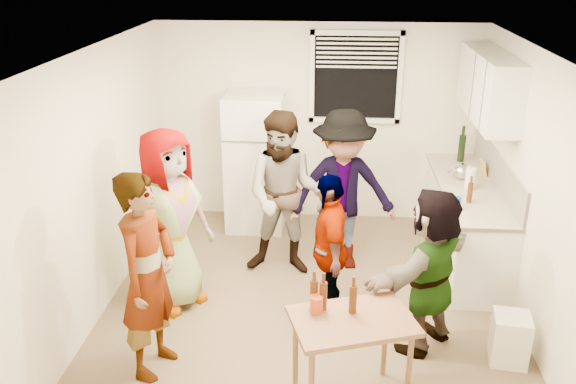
# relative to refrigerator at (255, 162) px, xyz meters

# --- Properties ---
(room) EXTENTS (4.00, 4.50, 2.50)m
(room) POSITION_rel_refrigerator_xyz_m (0.75, -1.88, -0.85)
(room) COLOR white
(room) RESTS_ON ground
(window) EXTENTS (1.12, 0.10, 1.06)m
(window) POSITION_rel_refrigerator_xyz_m (1.20, 0.33, 1.00)
(window) COLOR white
(window) RESTS_ON room
(refrigerator) EXTENTS (0.70, 0.70, 1.70)m
(refrigerator) POSITION_rel_refrigerator_xyz_m (0.00, 0.00, 0.00)
(refrigerator) COLOR white
(refrigerator) RESTS_ON ground
(counter_lower) EXTENTS (0.60, 2.20, 0.86)m
(counter_lower) POSITION_rel_refrigerator_xyz_m (2.45, -0.73, -0.42)
(counter_lower) COLOR white
(counter_lower) RESTS_ON ground
(countertop) EXTENTS (0.64, 2.22, 0.04)m
(countertop) POSITION_rel_refrigerator_xyz_m (2.45, -0.73, 0.03)
(countertop) COLOR #C2B69C
(countertop) RESTS_ON counter_lower
(backsplash) EXTENTS (0.03, 2.20, 0.36)m
(backsplash) POSITION_rel_refrigerator_xyz_m (2.74, -0.73, 0.23)
(backsplash) COLOR beige
(backsplash) RESTS_ON countertop
(upper_cabinets) EXTENTS (0.34, 1.60, 0.70)m
(upper_cabinets) POSITION_rel_refrigerator_xyz_m (2.58, -0.53, 1.10)
(upper_cabinets) COLOR white
(upper_cabinets) RESTS_ON room
(kettle) EXTENTS (0.27, 0.23, 0.20)m
(kettle) POSITION_rel_refrigerator_xyz_m (2.40, -0.53, 0.05)
(kettle) COLOR silver
(kettle) RESTS_ON countertop
(paper_towel) EXTENTS (0.11, 0.11, 0.24)m
(paper_towel) POSITION_rel_refrigerator_xyz_m (2.43, -0.83, 0.05)
(paper_towel) COLOR white
(paper_towel) RESTS_ON countertop
(wine_bottle) EXTENTS (0.08, 0.08, 0.33)m
(wine_bottle) POSITION_rel_refrigerator_xyz_m (2.50, 0.08, 0.05)
(wine_bottle) COLOR black
(wine_bottle) RESTS_ON countertop
(beer_bottle_counter) EXTENTS (0.05, 0.05, 0.21)m
(beer_bottle_counter) POSITION_rel_refrigerator_xyz_m (2.35, -1.22, 0.05)
(beer_bottle_counter) COLOR #47230C
(beer_bottle_counter) RESTS_ON countertop
(blue_cup) EXTENTS (0.09, 0.09, 0.12)m
(blue_cup) POSITION_rel_refrigerator_xyz_m (2.19, -1.38, 0.05)
(blue_cup) COLOR #053DC6
(blue_cup) RESTS_ON countertop
(picture_frame) EXTENTS (0.02, 0.20, 0.17)m
(picture_frame) POSITION_rel_refrigerator_xyz_m (2.67, -0.36, 0.13)
(picture_frame) COLOR tan
(picture_frame) RESTS_ON countertop
(trash_bin) EXTENTS (0.34, 0.34, 0.44)m
(trash_bin) POSITION_rel_refrigerator_xyz_m (2.50, -2.59, -0.60)
(trash_bin) COLOR white
(trash_bin) RESTS_ON ground
(beer_bottle_table) EXTENTS (0.06, 0.06, 0.23)m
(beer_bottle_table) POSITION_rel_refrigerator_xyz_m (1.13, -3.11, -0.09)
(beer_bottle_table) COLOR #47230C
(beer_bottle_table) RESTS_ON serving_table
(red_cup) EXTENTS (0.10, 0.10, 0.13)m
(red_cup) POSITION_rel_refrigerator_xyz_m (0.86, -3.13, -0.09)
(red_cup) COLOR #BB431E
(red_cup) RESTS_ON serving_table
(guest_grey) EXTENTS (1.98, 1.78, 0.58)m
(guest_grey) POSITION_rel_refrigerator_xyz_m (-0.58, -1.89, -0.85)
(guest_grey) COLOR gray
(guest_grey) RESTS_ON ground
(guest_stripe) EXTENTS (1.86, 1.04, 0.42)m
(guest_stripe) POSITION_rel_refrigerator_xyz_m (-0.50, -2.90, -0.85)
(guest_stripe) COLOR #141933
(guest_stripe) RESTS_ON ground
(guest_back_left) EXTENTS (0.98, 1.85, 0.68)m
(guest_back_left) POSITION_rel_refrigerator_xyz_m (0.47, -1.16, -0.85)
(guest_back_left) COLOR brown
(guest_back_left) RESTS_ON ground
(guest_back_right) EXTENTS (1.39, 1.93, 0.66)m
(guest_back_right) POSITION_rel_refrigerator_xyz_m (1.07, -1.00, -0.85)
(guest_back_right) COLOR #414046
(guest_back_right) RESTS_ON ground
(guest_black) EXTENTS (1.58, 1.07, 0.36)m
(guest_black) POSITION_rel_refrigerator_xyz_m (0.94, -2.03, -0.85)
(guest_black) COLOR black
(guest_black) RESTS_ON ground
(guest_orange) EXTENTS (2.04, 2.03, 0.44)m
(guest_orange) POSITION_rel_refrigerator_xyz_m (1.82, -2.40, -0.85)
(guest_orange) COLOR #CC7445
(guest_orange) RESTS_ON ground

